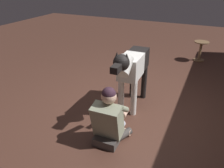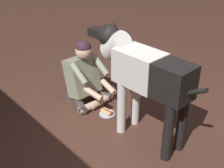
{
  "view_description": "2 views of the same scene",
  "coord_description": "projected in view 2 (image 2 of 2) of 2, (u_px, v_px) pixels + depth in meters",
  "views": [
    {
      "loc": [
        3.33,
        1.09,
        2.22
      ],
      "look_at": [
        0.5,
        -0.22,
        0.67
      ],
      "focal_mm": 36.37,
      "sensor_mm": 36.0,
      "label": 1
    },
    {
      "loc": [
        -1.82,
        1.98,
        2.13
      ],
      "look_at": [
        0.5,
        -0.11,
        0.43
      ],
      "focal_mm": 47.98,
      "sensor_mm": 36.0,
      "label": 2
    }
  ],
  "objects": [
    {
      "name": "large_dog",
      "position": [
        143.0,
        73.0,
        3.04
      ],
      "size": [
        1.53,
        0.35,
        1.19
      ],
      "color": "silver",
      "rests_on": "ground"
    },
    {
      "name": "ground_plane",
      "position": [
        135.0,
        137.0,
        3.36
      ],
      "size": [
        15.86,
        15.86,
        0.0
      ],
      "primitive_type": "plane",
      "color": "#4F2F24"
    },
    {
      "name": "hot_dog_on_plate",
      "position": [
        107.0,
        112.0,
        3.75
      ],
      "size": [
        0.2,
        0.2,
        0.06
      ],
      "color": "silver",
      "rests_on": "ground"
    },
    {
      "name": "person_sitting_on_floor",
      "position": [
        85.0,
        78.0,
        3.86
      ],
      "size": [
        0.68,
        0.58,
        0.86
      ],
      "color": "#443F3C",
      "rests_on": "ground"
    }
  ]
}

